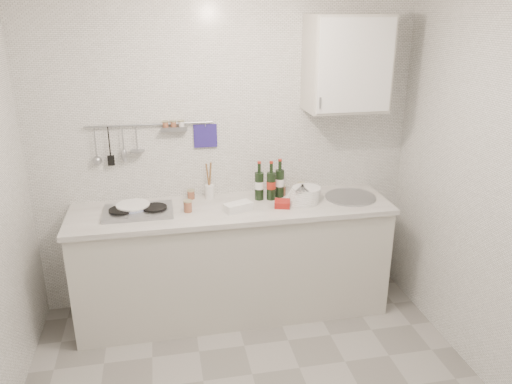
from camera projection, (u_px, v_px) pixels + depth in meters
back_wall at (226, 154)px, 3.96m from camera, size 3.00×0.02×2.50m
wall_right at (511, 204)px, 2.95m from camera, size 0.02×2.80×2.50m
counter at (234, 263)px, 3.97m from camera, size 2.44×0.64×0.96m
wall_rail at (148, 137)px, 3.76m from camera, size 0.98×0.09×0.34m
wall_cabinet at (347, 64)px, 3.71m from camera, size 0.60×0.38×0.70m
plate_stack_hob at (132, 208)px, 3.70m from camera, size 0.28×0.27×0.05m
plate_stack_sink at (304, 195)px, 3.88m from camera, size 0.29×0.27×0.11m
wine_bottles at (270, 180)px, 3.91m from camera, size 0.25×0.12×0.31m
butter_dish at (238, 207)px, 3.71m from camera, size 0.23×0.17×0.06m
strawberry_punnet at (282, 204)px, 3.78m from camera, size 0.14×0.14×0.05m
utensil_crock at (210, 190)px, 3.94m from camera, size 0.07×0.07×0.30m
jar_a at (191, 194)px, 3.94m from camera, size 0.06×0.06×0.07m
jar_b at (301, 188)px, 4.06m from camera, size 0.06×0.06×0.09m
jar_c at (281, 190)px, 4.01m from camera, size 0.07×0.07×0.09m
jar_d at (188, 206)px, 3.68m from camera, size 0.06×0.06×0.09m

